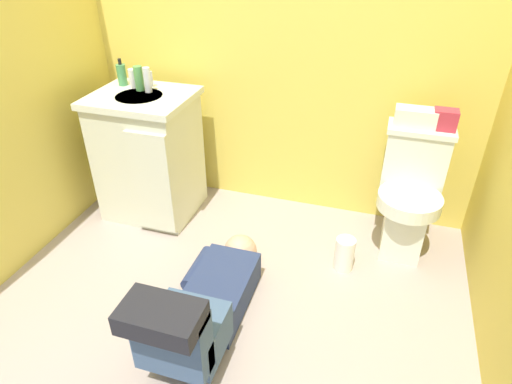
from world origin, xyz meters
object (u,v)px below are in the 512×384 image
tissue_box (415,117)px  bottle_white (133,78)px  toiletry_bag (445,120)px  vanity_cabinet (149,155)px  person_plumber (204,304)px  bottle_clear (147,80)px  paper_towel_roll (344,254)px  faucet (151,79)px  soap_dispenser (122,75)px  bottle_green (139,78)px  toilet (409,194)px

tissue_box → bottle_white: 1.68m
toiletry_bag → vanity_cabinet: bearing=-174.0°
person_plumber → bottle_clear: bearing=127.3°
bottle_white → paper_towel_roll: bearing=-13.4°
tissue_box → paper_towel_roll: (-0.25, -0.41, -0.70)m
faucet → soap_dispenser: size_ratio=0.60×
person_plumber → bottle_white: bottle_white is taller
bottle_green → person_plumber: bearing=-50.7°
toiletry_bag → bottle_green: bottle_green is taller
toiletry_bag → soap_dispenser: (-1.92, -0.06, 0.08)m
bottle_clear → person_plumber: bearing=-52.7°
faucet → bottle_clear: 0.09m
toiletry_bag → bottle_green: (-1.77, -0.11, 0.09)m
toiletry_bag → bottle_white: (-1.83, -0.07, 0.07)m
person_plumber → bottle_white: 1.48m
faucet → paper_towel_roll: (1.32, -0.37, -0.77)m
vanity_cabinet → bottle_white: bottle_white is taller
soap_dispenser → tissue_box: bearing=1.8°
vanity_cabinet → bottle_green: (-0.04, 0.08, 0.47)m
toilet → toiletry_bag: size_ratio=6.05×
toiletry_bag → paper_towel_roll: (-0.40, -0.41, -0.70)m
bottle_green → bottle_clear: bottle_clear is taller
faucet → tissue_box: 1.58m
vanity_cabinet → toiletry_bag: toiletry_bag is taller
bottle_green → toiletry_bag: bearing=3.4°
toiletry_bag → bottle_clear: (-1.70, -0.12, 0.09)m
faucet → toiletry_bag: bearing=1.2°
tissue_box → paper_towel_roll: 0.85m
bottle_clear → paper_towel_roll: bearing=-12.6°
toilet → person_plumber: bearing=-132.2°
faucet → bottle_green: bottle_green is taller
tissue_box → bottle_clear: bottle_clear is taller
bottle_green → bottle_clear: 0.07m
faucet → bottle_green: size_ratio=0.68×
soap_dispenser → paper_towel_roll: soap_dispenser is taller
bottle_green → toilet: bearing=0.5°
toilet → tissue_box: bearing=116.4°
faucet → paper_towel_roll: faucet is taller
vanity_cabinet → person_plumber: size_ratio=0.77×
toilet → soap_dispenser: bearing=178.9°
toilet → bottle_white: bearing=179.3°
toilet → faucet: (-1.62, 0.05, 0.50)m
person_plumber → toiletry_bag: size_ratio=8.59×
tissue_box → toiletry_bag: bearing=0.0°
toilet → tissue_box: (-0.04, 0.09, 0.43)m
soap_dispenser → paper_towel_roll: 1.74m
tissue_box → person_plumber: bearing=-128.2°
vanity_cabinet → person_plumber: bearing=-50.0°
bottle_clear → paper_towel_roll: (1.30, -0.29, -0.79)m
vanity_cabinet → paper_towel_roll: 1.37m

